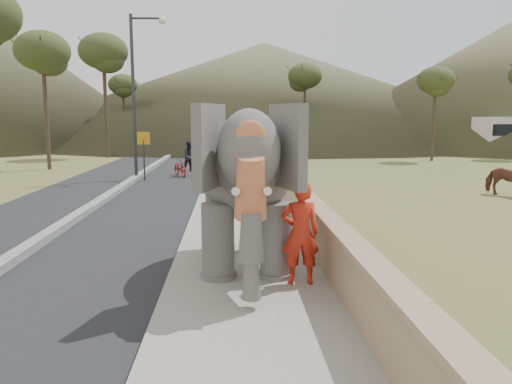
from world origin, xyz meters
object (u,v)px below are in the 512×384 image
elephant_and_man (246,188)px  motorcyclist (184,163)px  lamppost (139,81)px  cow (507,178)px

elephant_and_man → motorcyclist: (-2.73, 16.27, -1.00)m
lamppost → motorcyclist: (1.98, 1.19, -4.16)m
elephant_and_man → lamppost: bearing=107.3°
cow → motorcyclist: motorcyclist is taller
cow → motorcyclist: bearing=101.0°
cow → elephant_and_man: bearing=169.6°
lamppost → elephant_and_man: bearing=-72.7°
motorcyclist → lamppost: bearing=-149.0°
lamppost → elephant_and_man: (4.71, -15.08, -3.16)m
lamppost → motorcyclist: size_ratio=4.15×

